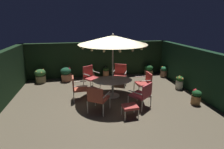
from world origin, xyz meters
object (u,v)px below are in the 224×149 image
(patio_chair_north, at_px, (90,76))
(patio_chair_northeast, at_px, (78,87))
(potted_plant_left_near, at_px, (106,72))
(potted_plant_back_left, at_px, (164,72))
(patio_umbrella, at_px, (113,40))
(potted_plant_back_right, at_px, (91,73))
(potted_plant_left_far, at_px, (196,97))
(ottoman_footrest, at_px, (130,107))
(patio_chair_south, at_px, (145,82))
(potted_plant_front_corner, at_px, (41,76))
(patio_chair_southeast, at_px, (142,94))
(potted_plant_back_center, at_px, (66,74))
(patio_chair_east, at_px, (97,97))
(potted_plant_right_far, at_px, (180,82))
(patio_dining_table, at_px, (113,83))
(potted_plant_right_near, at_px, (149,70))
(patio_chair_southwest, at_px, (120,74))

(patio_chair_north, bearing_deg, patio_chair_northeast, -114.95)
(potted_plant_left_near, height_order, potted_plant_back_left, potted_plant_back_left)
(patio_umbrella, height_order, potted_plant_back_right, patio_umbrella)
(patio_chair_northeast, xyz_separation_m, potted_plant_back_left, (4.78, 2.06, -0.26))
(patio_chair_north, bearing_deg, potted_plant_left_near, 55.60)
(patio_umbrella, bearing_deg, potted_plant_left_far, -23.84)
(ottoman_footrest, xyz_separation_m, potted_plant_back_left, (3.10, 3.69, -0.06))
(patio_chair_south, height_order, potted_plant_front_corner, patio_chair_south)
(patio_chair_southeast, xyz_separation_m, potted_plant_front_corner, (-4.20, 3.46, -0.18))
(potted_plant_back_center, bearing_deg, potted_plant_front_corner, 178.68)
(patio_umbrella, bearing_deg, potted_plant_left_near, 87.80)
(patio_chair_south, relative_size, potted_plant_left_far, 1.59)
(patio_chair_north, relative_size, patio_chair_east, 1.06)
(potted_plant_back_left, bearing_deg, patio_chair_southeast, -128.26)
(patio_chair_south, distance_m, potted_plant_back_left, 2.73)
(potted_plant_back_center, xyz_separation_m, potted_plant_left_near, (2.15, 0.28, -0.08))
(potted_plant_left_far, distance_m, potted_plant_back_center, 6.18)
(ottoman_footrest, distance_m, potted_plant_front_corner, 5.38)
(patio_chair_north, relative_size, potted_plant_left_near, 1.79)
(patio_chair_northeast, xyz_separation_m, patio_chair_southeast, (2.31, -1.07, -0.02))
(patio_chair_northeast, xyz_separation_m, potted_plant_left_near, (1.54, 2.64, -0.27))
(potted_plant_back_right, xyz_separation_m, potted_plant_right_far, (3.96, -2.27, 0.03))
(patio_umbrella, height_order, patio_chair_north, patio_umbrella)
(potted_plant_left_near, bearing_deg, patio_chair_south, -62.02)
(patio_chair_northeast, bearing_deg, potted_plant_left_far, -15.67)
(patio_dining_table, bearing_deg, patio_chair_south, 1.81)
(patio_chair_northeast, relative_size, potted_plant_right_near, 1.63)
(patio_chair_southwest, relative_size, potted_plant_left_near, 1.73)
(ottoman_footrest, bearing_deg, potted_plant_left_near, 91.97)
(potted_plant_back_center, bearing_deg, patio_dining_table, -48.02)
(patio_chair_north, relative_size, patio_chair_south, 1.13)
(potted_plant_back_right, bearing_deg, ottoman_footrest, -76.48)
(patio_umbrella, relative_size, potted_plant_back_left, 4.41)
(potted_plant_left_far, distance_m, potted_plant_left_near, 4.82)
(potted_plant_right_near, bearing_deg, patio_umbrella, -136.45)
(patio_umbrella, relative_size, ottoman_footrest, 5.21)
(patio_chair_south, bearing_deg, ottoman_footrest, -124.24)
(patio_chair_southeast, bearing_deg, potted_plant_left_near, 101.75)
(potted_plant_right_near, bearing_deg, patio_chair_north, -158.86)
(potted_plant_left_far, bearing_deg, patio_chair_southwest, 131.90)
(patio_chair_southeast, bearing_deg, patio_chair_northeast, 155.06)
(patio_chair_south, xyz_separation_m, potted_plant_right_near, (1.21, 2.46, -0.24))
(potted_plant_front_corner, distance_m, potted_plant_right_far, 6.87)
(potted_plant_left_far, relative_size, potted_plant_left_near, 1.00)
(patio_chair_north, bearing_deg, ottoman_footrest, -68.77)
(potted_plant_right_far, xyz_separation_m, potted_plant_left_near, (-3.10, 2.38, -0.04))
(patio_chair_southwest, distance_m, potted_plant_left_far, 3.53)
(patio_umbrella, distance_m, potted_plant_right_far, 3.79)
(patio_chair_southwest, xyz_separation_m, potted_plant_right_far, (2.58, -1.13, -0.23))
(patio_chair_south, bearing_deg, patio_umbrella, -178.19)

